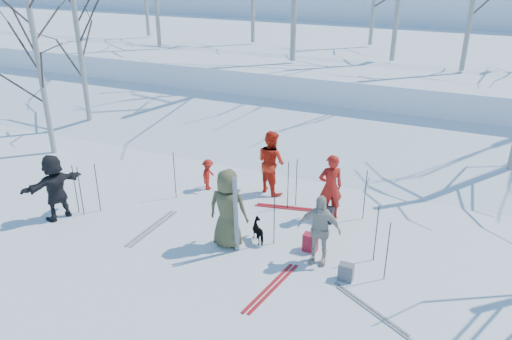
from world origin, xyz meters
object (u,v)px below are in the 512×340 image
at_px(skier_grey_west, 55,187).
at_px(skier_red_seated, 208,175).
at_px(skier_red_north, 330,187).
at_px(backpack_red, 310,242).
at_px(backpack_dark, 326,215).
at_px(dog, 260,231).
at_px(backpack_grey, 346,272).
at_px(skier_olive_center, 228,209).
at_px(skier_cream_east, 319,230).
at_px(skier_redor_behind, 271,162).

bearing_deg(skier_grey_west, skier_red_seated, 157.32).
distance_m(skier_red_north, backpack_red, 1.79).
bearing_deg(backpack_dark, skier_red_seated, 172.98).
xyz_separation_m(dog, backpack_grey, (2.23, -0.68, -0.07)).
distance_m(skier_olive_center, dog, 1.00).
bearing_deg(dog, skier_cream_east, 122.01).
bearing_deg(skier_olive_center, skier_grey_west, 1.74).
xyz_separation_m(skier_red_north, backpack_red, (0.06, -1.66, -0.65)).
bearing_deg(backpack_red, skier_grey_west, -169.84).
height_order(skier_redor_behind, backpack_dark, skier_redor_behind).
height_order(skier_olive_center, skier_red_seated, skier_olive_center).
bearing_deg(skier_grey_west, skier_cream_east, 115.71).
height_order(backpack_grey, backpack_dark, backpack_dark).
bearing_deg(backpack_grey, skier_grey_west, -177.12).
height_order(skier_cream_east, skier_grey_west, skier_grey_west).
bearing_deg(skier_redor_behind, skier_grey_west, 67.07).
relative_size(skier_redor_behind, backpack_dark, 4.50).
distance_m(skier_red_north, backpack_dark, 0.70).
xyz_separation_m(backpack_grey, backpack_dark, (-1.07, 2.19, 0.01)).
bearing_deg(skier_red_seated, backpack_red, -121.92).
xyz_separation_m(skier_cream_east, backpack_dark, (-0.33, 1.78, -0.60)).
distance_m(skier_redor_behind, skier_red_seated, 1.83).
distance_m(skier_red_north, dog, 2.18).
distance_m(skier_red_seated, dog, 3.14).
height_order(skier_red_north, skier_cream_east, skier_red_north).
relative_size(skier_redor_behind, skier_grey_west, 1.05).
bearing_deg(skier_redor_behind, skier_red_seated, 46.81).
xyz_separation_m(skier_red_north, backpack_grey, (1.08, -2.43, -0.67)).
xyz_separation_m(skier_red_north, backpack_dark, (0.01, -0.24, -0.66)).
bearing_deg(dog, skier_redor_behind, -121.03).
height_order(skier_red_north, backpack_red, skier_red_north).
height_order(skier_olive_center, skier_cream_east, skier_olive_center).
xyz_separation_m(skier_red_north, skier_grey_west, (-6.28, -2.80, -0.00)).
relative_size(backpack_red, backpack_grey, 1.11).
xyz_separation_m(skier_red_seated, backpack_grey, (4.68, -2.63, -0.26)).
xyz_separation_m(skier_olive_center, backpack_grey, (2.83, -0.24, -0.75)).
height_order(skier_redor_behind, skier_cream_east, skier_redor_behind).
bearing_deg(skier_grey_west, skier_olive_center, 116.62).
relative_size(skier_grey_west, dog, 2.77).
bearing_deg(backpack_grey, skier_red_seated, 150.64).
relative_size(skier_cream_east, backpack_dark, 4.02).
height_order(skier_redor_behind, skier_grey_west, skier_redor_behind).
xyz_separation_m(skier_olive_center, dog, (0.59, 0.44, -0.68)).
distance_m(skier_redor_behind, backpack_dark, 2.30).
bearing_deg(dog, backpack_dark, -175.46).
bearing_deg(skier_cream_east, backpack_dark, 95.59).
relative_size(skier_cream_east, dog, 2.60).
bearing_deg(backpack_dark, backpack_red, -88.04).
xyz_separation_m(skier_olive_center, backpack_red, (1.81, 0.53, -0.73)).
bearing_deg(skier_grey_west, skier_redor_behind, 148.52).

